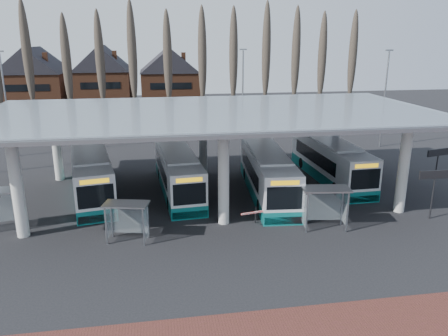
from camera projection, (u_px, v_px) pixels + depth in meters
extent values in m
plane|color=black|center=(230.00, 240.00, 25.33)|extent=(140.00, 140.00, 0.00)
cylinder|color=silver|center=(17.00, 188.00, 25.00)|extent=(0.70, 0.70, 6.00)
cylinder|color=silver|center=(56.00, 144.00, 35.40)|extent=(0.70, 0.70, 6.00)
cylinder|color=silver|center=(224.00, 178.00, 26.85)|extent=(0.70, 0.70, 6.00)
cylinder|color=silver|center=(203.00, 139.00, 37.25)|extent=(0.70, 0.70, 6.00)
cylinder|color=silver|center=(403.00, 169.00, 28.69)|extent=(0.70, 0.70, 6.00)
cylinder|color=silver|center=(336.00, 134.00, 39.10)|extent=(0.70, 0.70, 6.00)
cube|color=gray|center=(211.00, 111.00, 31.13)|extent=(32.00, 16.00, 0.12)
cube|color=silver|center=(211.00, 110.00, 31.11)|extent=(31.50, 15.50, 0.04)
cone|color=#473D33|center=(33.00, 74.00, 51.73)|extent=(0.36, 0.36, 14.50)
ellipsoid|color=#473D33|center=(31.00, 59.00, 51.23)|extent=(1.10, 1.10, 11.02)
cone|color=#473D33|center=(68.00, 73.00, 52.34)|extent=(0.36, 0.36, 14.50)
ellipsoid|color=#473D33|center=(67.00, 58.00, 51.85)|extent=(1.10, 1.10, 11.02)
cone|color=#473D33|center=(102.00, 73.00, 52.96)|extent=(0.36, 0.36, 14.50)
ellipsoid|color=#473D33|center=(101.00, 58.00, 52.47)|extent=(1.10, 1.10, 11.02)
cone|color=#473D33|center=(136.00, 72.00, 53.58)|extent=(0.36, 0.36, 14.50)
ellipsoid|color=#473D33|center=(135.00, 58.00, 53.08)|extent=(1.10, 1.10, 11.02)
cone|color=#473D33|center=(169.00, 72.00, 54.19)|extent=(0.36, 0.36, 14.50)
ellipsoid|color=#473D33|center=(168.00, 58.00, 53.70)|extent=(1.10, 1.10, 11.02)
cone|color=#473D33|center=(201.00, 72.00, 54.81)|extent=(0.36, 0.36, 14.50)
ellipsoid|color=#473D33|center=(200.00, 57.00, 54.32)|extent=(1.10, 1.10, 11.02)
cone|color=#473D33|center=(232.00, 71.00, 55.43)|extent=(0.36, 0.36, 14.50)
ellipsoid|color=#473D33|center=(232.00, 57.00, 54.93)|extent=(1.10, 1.10, 11.02)
cone|color=#473D33|center=(262.00, 71.00, 56.04)|extent=(0.36, 0.36, 14.50)
ellipsoid|color=#473D33|center=(263.00, 57.00, 55.55)|extent=(1.10, 1.10, 11.02)
cone|color=#473D33|center=(292.00, 71.00, 56.66)|extent=(0.36, 0.36, 14.50)
ellipsoid|color=#473D33|center=(293.00, 57.00, 56.17)|extent=(1.10, 1.10, 11.02)
cone|color=#473D33|center=(322.00, 70.00, 57.28)|extent=(0.36, 0.36, 14.50)
ellipsoid|color=#473D33|center=(322.00, 57.00, 56.78)|extent=(1.10, 1.10, 11.02)
cone|color=#473D33|center=(350.00, 70.00, 57.89)|extent=(0.36, 0.36, 14.50)
ellipsoid|color=#473D33|center=(351.00, 56.00, 57.40)|extent=(1.10, 1.10, 11.02)
cube|color=brown|center=(37.00, 95.00, 62.82)|extent=(8.00, 10.00, 7.00)
pyramid|color=black|center=(31.00, 44.00, 60.83)|extent=(8.30, 10.30, 3.50)
cube|color=brown|center=(105.00, 93.00, 64.28)|extent=(8.00, 10.00, 7.00)
pyramid|color=black|center=(101.00, 44.00, 62.29)|extent=(8.30, 10.30, 3.50)
cube|color=brown|center=(170.00, 92.00, 65.74)|extent=(8.00, 10.00, 7.00)
pyramid|color=black|center=(168.00, 44.00, 63.76)|extent=(8.30, 10.30, 3.50)
cylinder|color=slate|center=(7.00, 106.00, 41.96)|extent=(0.16, 0.16, 10.00)
cylinder|color=slate|center=(243.00, 96.00, 49.44)|extent=(0.16, 0.16, 10.00)
cube|color=slate|center=(243.00, 49.00, 47.99)|extent=(0.80, 0.15, 0.15)
cylinder|color=slate|center=(384.00, 100.00, 45.92)|extent=(0.16, 0.16, 10.00)
cube|color=slate|center=(390.00, 50.00, 44.47)|extent=(0.80, 0.15, 0.15)
cube|color=silver|center=(91.00, 171.00, 32.41)|extent=(4.53, 12.09, 2.76)
cube|color=#0D6563|center=(92.00, 188.00, 32.79)|extent=(4.55, 12.11, 0.89)
cube|color=silver|center=(89.00, 152.00, 32.00)|extent=(3.46, 7.38, 0.18)
cube|color=black|center=(90.00, 168.00, 32.83)|extent=(3.99, 8.83, 1.08)
cube|color=black|center=(96.00, 196.00, 27.06)|extent=(2.19, 0.44, 1.48)
cube|color=black|center=(87.00, 151.00, 37.72)|extent=(2.11, 0.43, 1.18)
cube|color=#DA9F0C|center=(94.00, 181.00, 26.78)|extent=(1.74, 0.35, 0.30)
cube|color=black|center=(98.00, 218.00, 27.49)|extent=(2.37, 0.49, 0.49)
cylinder|color=black|center=(78.00, 207.00, 29.03)|extent=(0.44, 0.98, 0.95)
cylinder|color=black|center=(113.00, 203.00, 29.75)|extent=(0.44, 0.98, 0.95)
cylinder|color=black|center=(75.00, 176.00, 35.54)|extent=(0.44, 0.98, 0.95)
cylinder|color=black|center=(104.00, 173.00, 36.26)|extent=(0.44, 0.98, 0.95)
cube|color=silver|center=(178.00, 170.00, 32.97)|extent=(3.21, 11.48, 2.64)
cube|color=#0D6563|center=(178.00, 186.00, 33.33)|extent=(3.23, 11.50, 0.85)
cube|color=silver|center=(177.00, 152.00, 32.58)|extent=(2.65, 6.94, 0.17)
cube|color=black|center=(177.00, 167.00, 33.39)|extent=(3.02, 8.31, 1.04)
cube|color=black|center=(190.00, 194.00, 27.69)|extent=(2.12, 0.21, 1.42)
cube|color=black|center=(169.00, 151.00, 38.21)|extent=(2.05, 0.20, 1.13)
cube|color=#DA9F0C|center=(189.00, 180.00, 27.42)|extent=(1.69, 0.17, 0.28)
cube|color=black|center=(190.00, 215.00, 28.10)|extent=(2.29, 0.24, 0.47)
cylinder|color=black|center=(169.00, 203.00, 29.74)|extent=(0.33, 0.92, 0.91)
cylinder|color=black|center=(201.00, 201.00, 30.22)|extent=(0.33, 0.92, 0.91)
cylinder|color=black|center=(160.00, 174.00, 36.17)|extent=(0.33, 0.92, 0.91)
cylinder|color=black|center=(186.00, 172.00, 36.65)|extent=(0.33, 0.92, 0.91)
cube|color=silver|center=(267.00, 171.00, 32.41)|extent=(3.46, 12.06, 2.78)
cube|color=#0D6563|center=(267.00, 188.00, 32.79)|extent=(3.49, 12.08, 0.89)
cube|color=silver|center=(268.00, 152.00, 32.00)|extent=(2.83, 7.30, 0.18)
cube|color=black|center=(266.00, 168.00, 32.86)|extent=(3.24, 8.74, 1.09)
cube|color=black|center=(285.00, 198.00, 26.73)|extent=(2.22, 0.24, 1.49)
cube|color=black|center=(255.00, 150.00, 38.05)|extent=(2.15, 0.23, 1.19)
cube|color=#DA9F0C|center=(285.00, 183.00, 26.45)|extent=(1.77, 0.19, 0.30)
cube|color=black|center=(284.00, 221.00, 27.16)|extent=(2.40, 0.27, 0.50)
cylinder|color=black|center=(260.00, 206.00, 29.09)|extent=(0.35, 0.97, 0.95)
cylinder|color=black|center=(294.00, 205.00, 29.27)|extent=(0.35, 0.97, 0.95)
cylinder|color=black|center=(246.00, 174.00, 36.01)|extent=(0.35, 0.97, 0.95)
cylinder|color=black|center=(273.00, 174.00, 36.19)|extent=(0.35, 0.97, 0.95)
cube|color=silver|center=(331.00, 158.00, 35.95)|extent=(2.79, 11.77, 2.73)
cube|color=#0D6563|center=(329.00, 174.00, 36.32)|extent=(2.81, 11.79, 0.88)
cube|color=silver|center=(332.00, 142.00, 35.55)|extent=(2.42, 7.08, 0.18)
cube|color=black|center=(328.00, 156.00, 36.38)|extent=(2.74, 8.49, 1.07)
cube|color=black|center=(365.00, 179.00, 30.44)|extent=(2.19, 0.12, 1.46)
cube|color=black|center=(305.00, 141.00, 41.42)|extent=(2.12, 0.11, 1.17)
cube|color=#DA9F0C|center=(367.00, 166.00, 30.16)|extent=(1.74, 0.09, 0.29)
cube|color=black|center=(363.00, 199.00, 30.87)|extent=(2.36, 0.14, 0.49)
cylinder|color=black|center=(336.00, 188.00, 32.62)|extent=(0.30, 0.94, 0.94)
cylinder|color=black|center=(364.00, 187.00, 33.03)|extent=(0.30, 0.94, 0.94)
cylinder|color=black|center=(302.00, 163.00, 39.33)|extent=(0.30, 0.94, 0.94)
cylinder|color=black|center=(326.00, 162.00, 39.73)|extent=(0.30, 0.94, 0.94)
cube|color=gray|center=(14.00, 212.00, 26.16)|extent=(0.09, 0.09, 2.44)
cube|color=gray|center=(16.00, 206.00, 27.13)|extent=(0.09, 0.09, 2.44)
cube|color=silver|center=(16.00, 208.00, 26.65)|extent=(0.21, 1.07, 1.95)
cube|color=gray|center=(106.00, 226.00, 24.50)|extent=(0.09, 0.09, 2.23)
cube|color=gray|center=(144.00, 227.00, 24.34)|extent=(0.09, 0.09, 2.23)
cube|color=gray|center=(112.00, 219.00, 25.44)|extent=(0.09, 0.09, 2.23)
cube|color=gray|center=(148.00, 220.00, 25.28)|extent=(0.09, 0.09, 2.23)
cube|color=gray|center=(126.00, 204.00, 24.56)|extent=(2.73, 1.80, 0.09)
cube|color=silver|center=(130.00, 219.00, 25.39)|extent=(2.09, 0.54, 1.79)
cube|color=silver|center=(108.00, 222.00, 24.96)|extent=(0.27, 0.96, 1.79)
cube|color=silver|center=(146.00, 223.00, 24.80)|extent=(0.27, 0.96, 1.79)
cube|color=gray|center=(307.00, 213.00, 25.96)|extent=(0.09, 0.09, 2.53)
cube|color=gray|center=(347.00, 212.00, 26.02)|extent=(0.09, 0.09, 2.53)
cube|color=gray|center=(303.00, 206.00, 27.02)|extent=(0.09, 0.09, 2.53)
cube|color=gray|center=(342.00, 206.00, 27.09)|extent=(0.09, 0.09, 2.53)
cube|color=gray|center=(326.00, 189.00, 26.15)|extent=(3.00, 1.79, 0.10)
cube|color=silver|center=(322.00, 205.00, 27.09)|extent=(2.41, 0.37, 2.02)
cube|color=silver|center=(304.00, 209.00, 26.48)|extent=(0.19, 1.11, 2.02)
cube|color=silver|center=(346.00, 208.00, 26.54)|extent=(0.19, 1.11, 2.02)
cylinder|color=black|center=(433.00, 195.00, 27.91)|extent=(0.10, 0.10, 3.19)
cube|color=black|center=(436.00, 175.00, 27.52)|extent=(2.19, 0.16, 0.55)
cylinder|color=black|center=(436.00, 169.00, 33.54)|extent=(0.10, 0.10, 3.13)
cube|color=black|center=(439.00, 152.00, 33.15)|extent=(2.12, 0.60, 0.54)
cube|color=black|center=(256.00, 215.00, 27.50)|extent=(0.08, 0.08, 1.10)
cube|color=red|center=(258.00, 212.00, 26.92)|extent=(2.18, 0.53, 0.10)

